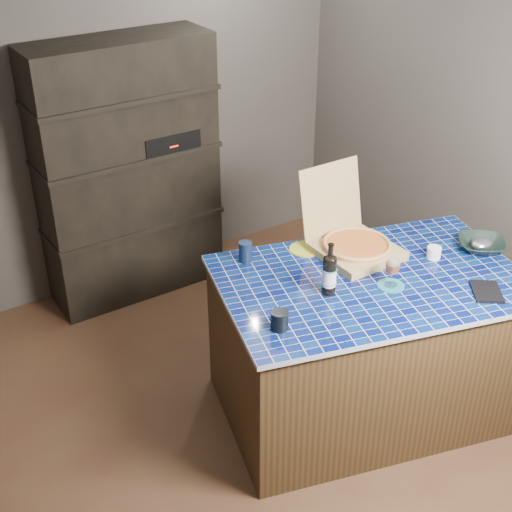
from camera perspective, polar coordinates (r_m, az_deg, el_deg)
room at (r=3.53m, az=-0.40°, el=3.39°), size 3.50×3.50×3.50m
shelving_unit at (r=4.91m, az=-10.12°, el=6.57°), size 1.20×0.41×1.80m
kitchen_island at (r=4.02m, az=8.77°, el=-7.02°), size 1.80×1.39×0.87m
pizza_box at (r=3.96m, az=7.82°, el=1.07°), size 0.41×0.49×0.44m
mead_bottle at (r=3.57m, az=5.89°, el=-1.42°), size 0.08×0.08×0.28m
teal_trivet at (r=3.72m, az=10.72°, el=-2.35°), size 0.14×0.14×0.01m
wine_glass at (r=3.66m, az=10.89°, el=-0.82°), size 0.07×0.07×0.17m
tumbler at (r=3.33m, az=1.89°, el=-5.17°), size 0.08×0.08×0.09m
dvd_case at (r=3.78m, az=17.97°, el=-2.72°), size 0.23×0.24×0.02m
bowl at (r=4.15m, az=17.60°, el=0.86°), size 0.36×0.36×0.06m
foil_contents at (r=4.15m, az=17.62°, el=0.96°), size 0.13×0.11×0.06m
white_jar at (r=4.00m, az=14.05°, el=0.27°), size 0.08×0.08×0.07m
navy_cup at (r=3.85m, az=-0.86°, el=0.36°), size 0.07×0.07×0.11m
green_trivet at (r=3.99m, az=3.98°, el=0.57°), size 0.18×0.18×0.01m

